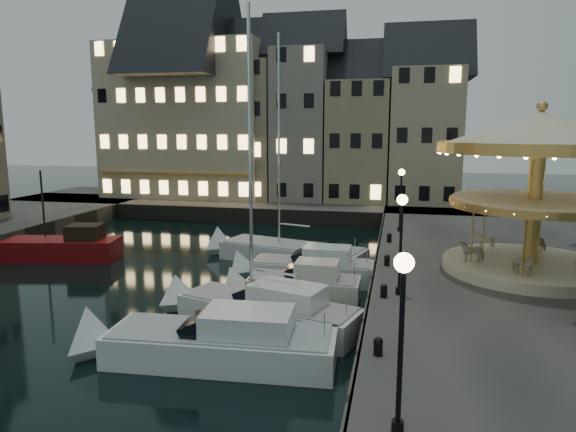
% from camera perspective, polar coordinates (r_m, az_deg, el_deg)
% --- Properties ---
extents(ground, '(160.00, 160.00, 0.00)m').
position_cam_1_polar(ground, '(22.52, -6.95, -11.35)').
color(ground, black).
rests_on(ground, ground).
extents(quay_east, '(16.00, 56.00, 1.30)m').
position_cam_1_polar(quay_east, '(27.76, 26.47, -6.84)').
color(quay_east, '#474442').
rests_on(quay_east, ground).
extents(quay_north, '(44.00, 12.00, 1.30)m').
position_cam_1_polar(quay_north, '(50.68, -5.17, 1.23)').
color(quay_north, '#474442').
rests_on(quay_north, ground).
extents(quaywall_e, '(0.15, 44.00, 1.30)m').
position_cam_1_polar(quaywall_e, '(26.89, 9.62, -6.45)').
color(quaywall_e, '#47423A').
rests_on(quaywall_e, ground).
extents(quaywall_n, '(48.00, 0.15, 1.30)m').
position_cam_1_polar(quaywall_n, '(44.43, -5.01, 0.04)').
color(quaywall_n, '#47423A').
rests_on(quaywall_n, ground).
extents(streetlamp_a, '(0.44, 0.44, 4.17)m').
position_cam_1_polar(streetlamp_a, '(11.56, 12.53, -11.01)').
color(streetlamp_a, black).
rests_on(streetlamp_a, quay_east).
extents(streetlamp_b, '(0.44, 0.44, 4.17)m').
position_cam_1_polar(streetlamp_b, '(21.21, 12.47, -1.53)').
color(streetlamp_b, black).
rests_on(streetlamp_b, quay_east).
extents(streetlamp_c, '(0.44, 0.44, 4.17)m').
position_cam_1_polar(streetlamp_c, '(34.56, 12.44, 2.74)').
color(streetlamp_c, black).
rests_on(streetlamp_c, quay_east).
extents(bollard_a, '(0.30, 0.30, 0.57)m').
position_cam_1_polar(bollard_a, '(16.18, 9.99, -13.99)').
color(bollard_a, black).
rests_on(bollard_a, quay_east).
extents(bollard_b, '(0.30, 0.30, 0.57)m').
position_cam_1_polar(bollard_b, '(21.33, 10.60, -8.10)').
color(bollard_b, black).
rests_on(bollard_b, quay_east).
extents(bollard_c, '(0.30, 0.30, 0.57)m').
position_cam_1_polar(bollard_c, '(26.14, 10.94, -4.80)').
color(bollard_c, black).
rests_on(bollard_c, quay_east).
extents(bollard_d, '(0.30, 0.30, 0.57)m').
position_cam_1_polar(bollard_d, '(31.50, 11.19, -2.33)').
color(bollard_d, black).
rests_on(bollard_d, quay_east).
extents(townhouse_na, '(5.50, 8.00, 12.80)m').
position_cam_1_polar(townhouse_na, '(56.45, -16.01, 9.02)').
color(townhouse_na, gray).
rests_on(townhouse_na, quay_north).
extents(townhouse_nb, '(6.16, 8.00, 13.80)m').
position_cam_1_polar(townhouse_nb, '(54.10, -10.87, 9.74)').
color(townhouse_nb, tan).
rests_on(townhouse_nb, quay_north).
extents(townhouse_nc, '(6.82, 8.00, 14.80)m').
position_cam_1_polar(townhouse_nc, '(52.05, -4.64, 10.44)').
color(townhouse_nc, gray).
rests_on(townhouse_nc, quay_north).
extents(townhouse_nd, '(5.50, 8.00, 15.80)m').
position_cam_1_polar(townhouse_nd, '(50.70, 1.70, 11.05)').
color(townhouse_nd, gray).
rests_on(townhouse_nd, quay_north).
extents(townhouse_ne, '(6.16, 8.00, 12.80)m').
position_cam_1_polar(townhouse_ne, '(49.97, 7.93, 9.27)').
color(townhouse_ne, gray).
rests_on(townhouse_ne, quay_north).
extents(townhouse_nf, '(6.82, 8.00, 13.80)m').
position_cam_1_polar(townhouse_nf, '(49.88, 14.99, 9.61)').
color(townhouse_nf, tan).
rests_on(townhouse_nf, quay_north).
extents(hotel_corner, '(17.60, 9.00, 16.80)m').
position_cam_1_polar(hotel_corner, '(54.11, -10.87, 11.33)').
color(hotel_corner, '#C2B395').
rests_on(hotel_corner, quay_north).
extents(motorboat_b, '(9.04, 3.14, 2.15)m').
position_cam_1_polar(motorboat_b, '(18.63, -8.59, -13.87)').
color(motorboat_b, silver).
rests_on(motorboat_b, ground).
extents(motorboat_c, '(8.66, 4.48, 11.55)m').
position_cam_1_polar(motorboat_c, '(21.50, -3.20, -10.40)').
color(motorboat_c, silver).
rests_on(motorboat_c, ground).
extents(motorboat_d, '(6.29, 2.03, 2.15)m').
position_cam_1_polar(motorboat_d, '(24.60, 0.78, -7.88)').
color(motorboat_d, silver).
rests_on(motorboat_d, ground).
extents(motorboat_e, '(7.42, 2.13, 2.15)m').
position_cam_1_polar(motorboat_e, '(27.51, 1.90, -5.97)').
color(motorboat_e, silver).
rests_on(motorboat_e, ground).
extents(motorboat_f, '(10.00, 5.15, 13.35)m').
position_cam_1_polar(motorboat_f, '(31.49, -0.49, -4.15)').
color(motorboat_f, silver).
rests_on(motorboat_f, ground).
extents(red_fishing_boat, '(7.16, 3.64, 5.75)m').
position_cam_1_polar(red_fishing_boat, '(34.88, -23.55, -3.34)').
color(red_fishing_boat, maroon).
rests_on(red_fishing_boat, ground).
extents(carousel, '(9.15, 9.15, 8.01)m').
position_cam_1_polar(carousel, '(26.41, 26.03, 5.49)').
color(carousel, beige).
rests_on(carousel, quay_east).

